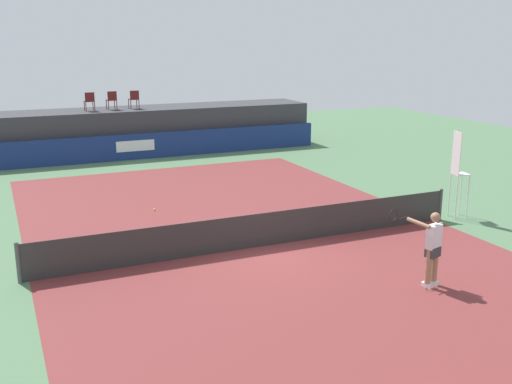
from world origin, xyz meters
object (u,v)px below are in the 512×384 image
Objects in this scene: spectator_chair_far_left at (89,101)px; tennis_ball at (154,210)px; net_post_near at (18,263)px; spectator_chair_left at (112,99)px; net_post_far at (440,204)px; spectator_chair_center at (134,99)px; umpire_chair at (458,169)px; tennis_player at (432,246)px.

spectator_chair_far_left is 13.06× the size of tennis_ball.
spectator_chair_far_left is 15.66m from net_post_near.
net_post_far is (7.24, -15.09, -2.19)m from spectator_chair_left.
spectator_chair_far_left is 17.25m from net_post_far.
spectator_chair_center is 13.06× the size of tennis_ball.
umpire_chair is 2.76× the size of net_post_near.
umpire_chair is 2.76× the size of net_post_far.
umpire_chair is 13.05m from net_post_near.
tennis_player is at bearing -76.43° from spectator_chair_far_left.
tennis_ball is (-7.98, 4.64, -0.46)m from net_post_far.
spectator_chair_far_left is 0.50× the size of tennis_player.
spectator_chair_center reaches higher than tennis_player.
spectator_chair_left is 16.89m from net_post_far.
spectator_chair_far_left and spectator_chair_left have the same top height.
spectator_chair_center is 16.55m from umpire_chair.
spectator_chair_center is 0.32× the size of umpire_chair.
net_post_far is 9.24m from tennis_ball.
tennis_player is at bearing -132.90° from net_post_far.
umpire_chair is at bearing -65.81° from spectator_chair_center.
spectator_chair_center reaches higher than umpire_chair.
net_post_near is 1.00× the size of net_post_far.
spectator_chair_center is at bearing 112.24° from net_post_far.
tennis_ball is at bearing -88.18° from spectator_chair_far_left.
net_post_far is 5.50m from tennis_player.
spectator_chair_center is (1.08, -0.01, 0.00)m from spectator_chair_left.
spectator_chair_center reaches higher than tennis_ball.
umpire_chair is (7.84, -15.08, -1.11)m from spectator_chair_left.
net_post_near is at bearing 180.00° from net_post_far.
net_post_near is at bearing -179.92° from umpire_chair.
tennis_player is at bearing -79.58° from spectator_chair_left.
umpire_chair is 40.59× the size of tennis_ball.
tennis_ball is at bearing -99.86° from spectator_chair_center.
spectator_chair_center is at bearing -0.78° from spectator_chair_left.
tennis_player is (3.51, -19.11, -1.73)m from spectator_chair_left.
spectator_chair_center is 16.46m from net_post_near.
tennis_player reaches higher than net_post_far.
net_post_near is (-5.16, -15.09, -2.19)m from spectator_chair_left.
net_post_near is 6.43m from tennis_ball.
net_post_far is (6.17, -15.08, -2.19)m from spectator_chair_center.
tennis_ball is at bearing 149.81° from net_post_far.
umpire_chair is at bearing 1.64° from net_post_far.
umpire_chair is 1.56× the size of tennis_player.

